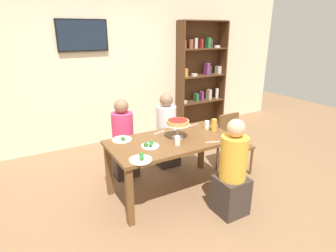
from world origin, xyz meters
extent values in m
plane|color=#846042|center=(0.00, 0.00, 0.00)|extent=(12.00, 12.00, 0.00)
cube|color=beige|center=(0.00, 2.20, 1.40)|extent=(8.00, 0.12, 2.80)
cube|color=brown|center=(0.00, 0.00, 0.72)|extent=(1.58, 0.82, 0.04)
cube|color=brown|center=(-0.73, -0.35, 0.35)|extent=(0.07, 0.07, 0.70)
cube|color=brown|center=(0.73, -0.35, 0.35)|extent=(0.07, 0.07, 0.70)
cube|color=brown|center=(-0.73, 0.35, 0.35)|extent=(0.07, 0.07, 0.70)
cube|color=brown|center=(0.73, 0.35, 0.35)|extent=(0.07, 0.07, 0.70)
cube|color=#4C2D19|center=(1.36, 1.98, 1.10)|extent=(0.03, 0.30, 2.20)
cube|color=#4C2D19|center=(2.43, 1.98, 1.10)|extent=(0.03, 0.30, 2.20)
cube|color=#4C2D19|center=(1.89, 2.12, 1.10)|extent=(1.10, 0.02, 2.20)
cube|color=#4C2D19|center=(1.89, 1.98, 0.01)|extent=(1.04, 0.28, 0.02)
cube|color=#4C2D19|center=(1.89, 1.98, 0.56)|extent=(1.04, 0.28, 0.02)
cube|color=#4C2D19|center=(1.89, 1.98, 1.11)|extent=(1.04, 0.28, 0.02)
cube|color=#4C2D19|center=(1.89, 1.98, 1.66)|extent=(1.04, 0.28, 0.02)
cube|color=#4C2D19|center=(1.89, 1.98, 2.20)|extent=(1.04, 0.28, 0.02)
cylinder|color=beige|center=(1.46, 1.98, 0.60)|extent=(0.13, 0.13, 0.05)
cube|color=#2D6B38|center=(1.77, 1.98, 0.66)|extent=(0.05, 0.13, 0.17)
cube|color=#7A3370|center=(1.90, 1.98, 0.67)|extent=(0.04, 0.13, 0.20)
cube|color=#B2A88E|center=(2.11, 1.98, 0.68)|extent=(0.07, 0.13, 0.22)
cylinder|color=silver|center=(2.33, 1.98, 0.68)|extent=(0.07, 0.07, 0.22)
cube|color=navy|center=(1.41, 1.98, 1.25)|extent=(0.04, 0.13, 0.25)
cube|color=orange|center=(1.47, 1.98, 1.21)|extent=(0.07, 0.13, 0.17)
cylinder|color=beige|center=(1.70, 1.98, 1.15)|extent=(0.13, 0.13, 0.05)
cube|color=#7A3370|center=(2.02, 1.98, 1.25)|extent=(0.07, 0.13, 0.24)
cube|color=#3D3838|center=(2.08, 1.98, 1.21)|extent=(0.04, 0.13, 0.18)
cube|color=#B2A88E|center=(2.30, 1.98, 1.21)|extent=(0.04, 0.12, 0.16)
cylinder|color=silver|center=(2.37, 1.98, 1.20)|extent=(0.08, 0.08, 0.15)
cylinder|color=brown|center=(1.44, 1.98, 1.75)|extent=(0.09, 0.09, 0.16)
cylinder|color=brown|center=(1.60, 1.98, 1.76)|extent=(0.09, 0.09, 0.18)
cylinder|color=beige|center=(1.72, 1.98, 1.77)|extent=(0.07, 0.07, 0.20)
cube|color=maroon|center=(1.84, 1.98, 1.77)|extent=(0.04, 0.13, 0.18)
cube|color=#2D6B38|center=(2.02, 1.98, 1.78)|extent=(0.07, 0.13, 0.20)
cube|color=#3D3838|center=(2.08, 1.98, 1.76)|extent=(0.04, 0.13, 0.17)
cylinder|color=silver|center=(2.26, 1.98, 1.70)|extent=(0.14, 0.14, 0.04)
cube|color=black|center=(-0.48, 2.11, 1.94)|extent=(0.83, 0.05, 0.51)
cube|color=#192333|center=(-0.48, 2.08, 1.94)|extent=(0.79, 0.01, 0.47)
cube|color=#382D28|center=(0.37, -0.71, 0.23)|extent=(0.34, 0.34, 0.45)
cylinder|color=gold|center=(0.37, -0.71, 0.70)|extent=(0.30, 0.30, 0.50)
sphere|color=tan|center=(0.37, -0.71, 1.05)|extent=(0.20, 0.20, 0.20)
cube|color=#382D28|center=(-0.37, 0.73, 0.23)|extent=(0.34, 0.34, 0.45)
cylinder|color=#D63866|center=(-0.37, 0.73, 0.70)|extent=(0.30, 0.30, 0.50)
sphere|color=#846047|center=(-0.37, 0.73, 1.05)|extent=(0.20, 0.20, 0.20)
cube|color=#382D28|center=(0.33, 0.73, 0.23)|extent=(0.34, 0.34, 0.45)
cylinder|color=silver|center=(0.33, 0.73, 0.70)|extent=(0.30, 0.30, 0.50)
sphere|color=#846047|center=(0.33, 0.73, 1.05)|extent=(0.20, 0.20, 0.20)
cube|color=brown|center=(1.07, -0.01, 0.43)|extent=(0.40, 0.40, 0.04)
cube|color=brown|center=(1.07, 0.17, 0.66)|extent=(0.36, 0.04, 0.42)
cylinder|color=brown|center=(1.25, -0.19, 0.21)|extent=(0.04, 0.04, 0.41)
cylinder|color=brown|center=(0.90, -0.19, 0.21)|extent=(0.04, 0.04, 0.41)
cylinder|color=brown|center=(1.25, 0.16, 0.21)|extent=(0.04, 0.04, 0.41)
cylinder|color=brown|center=(0.90, 0.16, 0.21)|extent=(0.04, 0.04, 0.41)
cylinder|color=silver|center=(0.10, 0.02, 0.75)|extent=(0.15, 0.15, 0.01)
cylinder|color=silver|center=(0.10, 0.02, 0.83)|extent=(0.03, 0.03, 0.16)
cylinder|color=silver|center=(0.10, 0.02, 0.92)|extent=(0.31, 0.31, 0.01)
cylinder|color=tan|center=(0.10, 0.02, 0.95)|extent=(0.28, 0.28, 0.05)
cylinder|color=maroon|center=(0.10, 0.02, 0.97)|extent=(0.25, 0.25, 0.00)
cylinder|color=white|center=(-0.55, 0.30, 0.75)|extent=(0.25, 0.25, 0.01)
sphere|color=#2D7028|center=(-0.55, 0.24, 0.78)|extent=(0.05, 0.05, 0.05)
sphere|color=#2D7028|center=(-0.55, 0.27, 0.77)|extent=(0.04, 0.04, 0.04)
sphere|color=#2D7028|center=(-0.54, 0.28, 0.77)|extent=(0.04, 0.04, 0.04)
cylinder|color=white|center=(-0.58, -0.33, 0.75)|extent=(0.24, 0.24, 0.01)
sphere|color=#2D7028|center=(-0.58, -0.36, 0.78)|extent=(0.05, 0.05, 0.05)
sphere|color=#2D7028|center=(-0.54, -0.28, 0.78)|extent=(0.05, 0.05, 0.05)
cylinder|color=white|center=(-0.33, -0.06, 0.75)|extent=(0.21, 0.21, 0.01)
sphere|color=#2D7028|center=(-0.34, -0.09, 0.78)|extent=(0.05, 0.05, 0.05)
sphere|color=#2D7028|center=(-0.39, -0.06, 0.78)|extent=(0.05, 0.05, 0.05)
sphere|color=#2D7028|center=(-0.30, -0.03, 0.78)|extent=(0.05, 0.05, 0.05)
cylinder|color=gold|center=(0.66, -0.35, 0.81)|extent=(0.07, 0.07, 0.15)
cylinder|color=gold|center=(0.65, -0.02, 0.82)|extent=(0.07, 0.07, 0.17)
cylinder|color=white|center=(-0.03, -0.17, 0.79)|extent=(0.07, 0.07, 0.11)
cylinder|color=white|center=(0.62, 0.11, 0.80)|extent=(0.06, 0.06, 0.11)
cube|color=silver|center=(-0.02, 0.30, 0.74)|extent=(0.18, 0.06, 0.00)
cube|color=silver|center=(0.55, 0.32, 0.74)|extent=(0.18, 0.05, 0.00)
cube|color=silver|center=(0.18, 0.28, 0.74)|extent=(0.18, 0.02, 0.00)
cube|color=silver|center=(0.39, -0.31, 0.74)|extent=(0.18, 0.07, 0.00)
camera|label=1|loc=(-1.62, -2.74, 2.04)|focal=29.44mm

